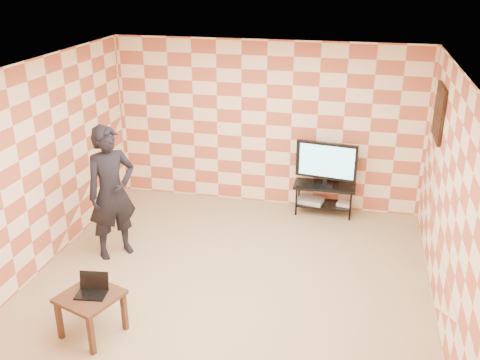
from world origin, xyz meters
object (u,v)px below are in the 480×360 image
person (112,192)px  tv (326,162)px  side_table (90,302)px  tv_stand (324,192)px

person → tv: bearing=-12.4°
tv → side_table: bearing=-121.5°
tv_stand → person: 3.38m
tv → person: person is taller
tv_stand → person: size_ratio=0.52×
tv_stand → tv: bearing=-82.3°
side_table → person: bearing=106.6°
tv → side_table: size_ratio=1.31×
tv_stand → tv: size_ratio=1.00×
tv → tv_stand: bearing=97.7°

